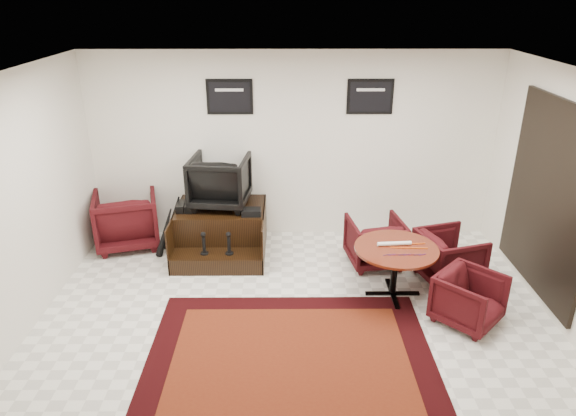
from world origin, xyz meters
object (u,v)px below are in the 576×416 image
Objects in this scene: shine_chair at (220,179)px; table_chair_corner at (469,297)px; shine_podium at (221,231)px; armchair_side at (126,217)px; meeting_table at (396,254)px; table_chair_back at (375,239)px; table_chair_window at (449,254)px.

shine_chair reaches higher than table_chair_corner.
shine_chair is (-0.00, 0.14, 0.77)m from shine_podium.
shine_chair reaches higher than shine_podium.
armchair_side is 0.89× the size of meeting_table.
table_chair_corner is (0.85, -1.39, -0.03)m from table_chair_back.
shine_chair reaches higher than table_chair_window.
shine_podium is 1.77× the size of table_chair_window.
meeting_table is (2.29, -1.36, -0.49)m from shine_chair.
armchair_side is at bearing 60.47° from table_chair_window.
table_chair_corner is (3.03, -1.94, -0.73)m from shine_chair.
table_chair_back is at bearing 155.34° from armchair_side.
table_chair_window is 0.95m from table_chair_corner.
shine_chair is 3.31m from table_chair_window.
shine_podium is 1.44m from armchair_side.
armchair_side reaches higher than meeting_table.
shine_podium is 2.61m from meeting_table.
table_chair_window reaches higher than table_chair_back.
shine_podium is 3.53m from table_chair_corner.
meeting_table reaches higher than shine_podium.
armchair_side reaches higher than shine_podium.
table_chair_back is 1.00× the size of table_chair_window.
table_chair_window is (3.08, -0.85, 0.07)m from shine_podium.
shine_chair reaches higher than armchair_side.
shine_chair is at bearing 102.01° from table_chair_corner.
table_chair_corner is at bearing 140.65° from armchair_side.
table_chair_corner is at bearing 153.60° from shine_chair.
shine_chair reaches higher than table_chair_back.
shine_chair is 2.71m from meeting_table.
table_chair_window is at bearing 25.30° from meeting_table.
shine_podium is 3.20m from table_chair_window.
shine_chair is 0.81× the size of meeting_table.
table_chair_window is 1.10× the size of table_chair_corner.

